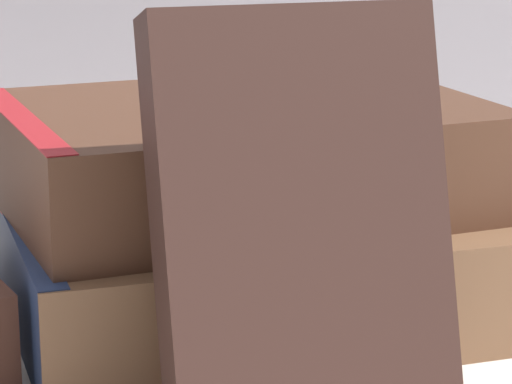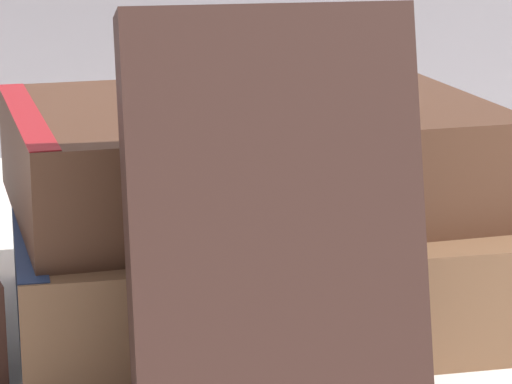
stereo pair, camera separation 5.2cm
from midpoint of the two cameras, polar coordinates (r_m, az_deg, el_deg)
name	(u,v)px [view 1 (the left image)]	position (r m, az deg, el deg)	size (l,w,h in m)	color
ground_plane	(174,346)	(0.53, -6.74, -7.29)	(3.00, 3.00, 0.00)	silver
book_flat_bottom	(269,263)	(0.55, -2.10, -3.41)	(0.24, 0.17, 0.05)	brown
book_flat_top	(231,155)	(0.54, -3.89, 1.70)	(0.22, 0.17, 0.05)	#4C2D1E
book_leaning_front	(302,238)	(0.43, -1.28, -2.24)	(0.10, 0.07, 0.15)	#331E19
pocket_watch	(328,94)	(0.54, 0.71, 4.60)	(0.05, 0.05, 0.01)	silver
reading_glasses	(133,222)	(0.70, -7.90, -1.44)	(0.10, 0.06, 0.00)	#ADADB2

